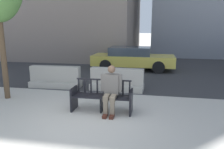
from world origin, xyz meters
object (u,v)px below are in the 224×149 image
object	(u,v)px
jersey_barrier_centre	(117,81)
seated_person	(111,89)
jersey_barrier_left	(55,79)
street_bench	(102,98)
car_taxi_near	(132,58)

from	to	relation	value
jersey_barrier_centre	seated_person	bearing A→B (deg)	-84.31
jersey_barrier_centre	jersey_barrier_left	bearing A→B (deg)	-179.24
street_bench	jersey_barrier_centre	distance (m)	2.20
street_bench	seated_person	xyz separation A→B (m)	(0.27, -0.06, 0.29)
seated_person	jersey_barrier_left	xyz separation A→B (m)	(-2.69, 2.22, -0.35)
street_bench	car_taxi_near	distance (m)	6.49
seated_person	car_taxi_near	xyz separation A→B (m)	(-0.07, 6.54, -0.04)
street_bench	jersey_barrier_centre	xyz separation A→B (m)	(0.04, 2.20, -0.06)
jersey_barrier_centre	car_taxi_near	world-z (taller)	car_taxi_near
street_bench	seated_person	world-z (taller)	seated_person
seated_person	jersey_barrier_centre	size ratio (longest dim) A/B	0.65
street_bench	jersey_barrier_centre	bearing A→B (deg)	88.83
jersey_barrier_centre	car_taxi_near	distance (m)	4.30
street_bench	car_taxi_near	world-z (taller)	car_taxi_near
jersey_barrier_centre	car_taxi_near	size ratio (longest dim) A/B	0.45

